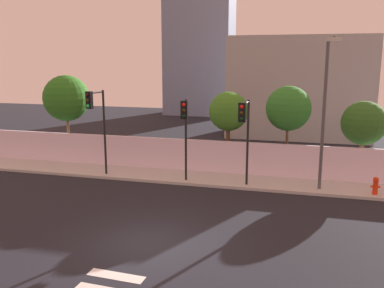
{
  "coord_description": "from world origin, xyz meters",
  "views": [
    {
      "loc": [
        5.09,
        -12.98,
        6.41
      ],
      "look_at": [
        -0.13,
        6.5,
        2.32
      ],
      "focal_mm": 39.13,
      "sensor_mm": 36.0,
      "label": 1
    }
  ],
  "objects_px": {
    "street_lamp_curbside": "(325,102)",
    "roadside_tree_midright": "(288,108)",
    "fire_hydrant": "(376,185)",
    "traffic_light_left": "(185,123)",
    "traffic_light_right": "(245,125)",
    "roadside_tree_midleft": "(229,112)",
    "roadside_tree_leftmost": "(66,98)",
    "traffic_light_center": "(96,115)",
    "roadside_tree_rightmost": "(364,123)"
  },
  "relations": [
    {
      "from": "roadside_tree_rightmost",
      "to": "roadside_tree_leftmost",
      "type": "bearing_deg",
      "value": 180.0
    },
    {
      "from": "fire_hydrant",
      "to": "roadside_tree_midleft",
      "type": "bearing_deg",
      "value": 157.29
    },
    {
      "from": "traffic_light_right",
      "to": "roadside_tree_midright",
      "type": "relative_size",
      "value": 0.86
    },
    {
      "from": "roadside_tree_midright",
      "to": "traffic_light_center",
      "type": "bearing_deg",
      "value": -159.05
    },
    {
      "from": "traffic_light_left",
      "to": "traffic_light_right",
      "type": "height_order",
      "value": "traffic_light_right"
    },
    {
      "from": "traffic_light_center",
      "to": "roadside_tree_midleft",
      "type": "relative_size",
      "value": 1.01
    },
    {
      "from": "street_lamp_curbside",
      "to": "roadside_tree_midleft",
      "type": "relative_size",
      "value": 1.57
    },
    {
      "from": "traffic_light_center",
      "to": "street_lamp_curbside",
      "type": "distance_m",
      "value": 11.6
    },
    {
      "from": "street_lamp_curbside",
      "to": "fire_hydrant",
      "type": "relative_size",
      "value": 8.46
    },
    {
      "from": "roadside_tree_midright",
      "to": "traffic_light_right",
      "type": "bearing_deg",
      "value": -115.05
    },
    {
      "from": "traffic_light_center",
      "to": "roadside_tree_leftmost",
      "type": "distance_m",
      "value": 5.53
    },
    {
      "from": "roadside_tree_leftmost",
      "to": "roadside_tree_rightmost",
      "type": "xyz_separation_m",
      "value": [
        17.78,
        -0.0,
        -0.91
      ]
    },
    {
      "from": "traffic_light_left",
      "to": "traffic_light_right",
      "type": "distance_m",
      "value": 3.1
    },
    {
      "from": "traffic_light_center",
      "to": "roadside_tree_midleft",
      "type": "height_order",
      "value": "traffic_light_center"
    },
    {
      "from": "traffic_light_center",
      "to": "fire_hydrant",
      "type": "xyz_separation_m",
      "value": [
        14.05,
        0.55,
        -2.94
      ]
    },
    {
      "from": "street_lamp_curbside",
      "to": "roadside_tree_rightmost",
      "type": "height_order",
      "value": "street_lamp_curbside"
    },
    {
      "from": "roadside_tree_rightmost",
      "to": "traffic_light_center",
      "type": "bearing_deg",
      "value": -164.75
    },
    {
      "from": "traffic_light_left",
      "to": "roadside_tree_rightmost",
      "type": "relative_size",
      "value": 1.0
    },
    {
      "from": "traffic_light_left",
      "to": "roadside_tree_rightmost",
      "type": "xyz_separation_m",
      "value": [
        8.89,
        3.6,
        -0.2
      ]
    },
    {
      "from": "street_lamp_curbside",
      "to": "roadside_tree_midright",
      "type": "xyz_separation_m",
      "value": [
        -1.78,
        3.27,
        -0.7
      ]
    },
    {
      "from": "roadside_tree_midleft",
      "to": "roadside_tree_midright",
      "type": "height_order",
      "value": "roadside_tree_midright"
    },
    {
      "from": "fire_hydrant",
      "to": "roadside_tree_midleft",
      "type": "distance_m",
      "value": 8.74
    },
    {
      "from": "traffic_light_center",
      "to": "fire_hydrant",
      "type": "bearing_deg",
      "value": 2.24
    },
    {
      "from": "traffic_light_right",
      "to": "roadside_tree_midright",
      "type": "bearing_deg",
      "value": 64.95
    },
    {
      "from": "fire_hydrant",
      "to": "roadside_tree_leftmost",
      "type": "bearing_deg",
      "value": 170.0
    },
    {
      "from": "traffic_light_center",
      "to": "roadside_tree_rightmost",
      "type": "distance_m",
      "value": 14.24
    },
    {
      "from": "traffic_light_center",
      "to": "roadside_tree_rightmost",
      "type": "bearing_deg",
      "value": 15.25
    },
    {
      "from": "roadside_tree_leftmost",
      "to": "roadside_tree_midleft",
      "type": "bearing_deg",
      "value": 0.0
    },
    {
      "from": "fire_hydrant",
      "to": "roadside_tree_midleft",
      "type": "xyz_separation_m",
      "value": [
        -7.63,
        3.19,
        2.84
      ]
    },
    {
      "from": "traffic_light_left",
      "to": "roadside_tree_midleft",
      "type": "distance_m",
      "value": 3.94
    },
    {
      "from": "fire_hydrant",
      "to": "roadside_tree_midright",
      "type": "relative_size",
      "value": 0.17
    },
    {
      "from": "street_lamp_curbside",
      "to": "roadside_tree_midleft",
      "type": "bearing_deg",
      "value": 147.49
    },
    {
      "from": "roadside_tree_leftmost",
      "to": "roadside_tree_midleft",
      "type": "distance_m",
      "value": 10.49
    },
    {
      "from": "roadside_tree_leftmost",
      "to": "roadside_tree_midright",
      "type": "bearing_deg",
      "value": 0.0
    },
    {
      "from": "traffic_light_center",
      "to": "roadside_tree_midright",
      "type": "distance_m",
      "value": 10.47
    },
    {
      "from": "traffic_light_left",
      "to": "traffic_light_right",
      "type": "xyz_separation_m",
      "value": [
        3.08,
        -0.38,
        0.07
      ]
    },
    {
      "from": "traffic_light_right",
      "to": "roadside_tree_midright",
      "type": "distance_m",
      "value": 4.41
    },
    {
      "from": "street_lamp_curbside",
      "to": "roadside_tree_rightmost",
      "type": "relative_size",
      "value": 1.69
    },
    {
      "from": "traffic_light_right",
      "to": "street_lamp_curbside",
      "type": "bearing_deg",
      "value": 11.12
    },
    {
      "from": "traffic_light_right",
      "to": "roadside_tree_leftmost",
      "type": "height_order",
      "value": "roadside_tree_leftmost"
    },
    {
      "from": "roadside_tree_leftmost",
      "to": "roadside_tree_rightmost",
      "type": "distance_m",
      "value": 17.81
    },
    {
      "from": "traffic_light_left",
      "to": "roadside_tree_midright",
      "type": "xyz_separation_m",
      "value": [
        4.94,
        3.6,
        0.48
      ]
    },
    {
      "from": "roadside_tree_leftmost",
      "to": "roadside_tree_rightmost",
      "type": "relative_size",
      "value": 1.28
    },
    {
      "from": "traffic_light_left",
      "to": "roadside_tree_leftmost",
      "type": "relative_size",
      "value": 0.78
    },
    {
      "from": "traffic_light_center",
      "to": "roadside_tree_midright",
      "type": "relative_size",
      "value": 0.93
    },
    {
      "from": "roadside_tree_rightmost",
      "to": "street_lamp_curbside",
      "type": "bearing_deg",
      "value": -123.7
    },
    {
      "from": "traffic_light_center",
      "to": "roadside_tree_midright",
      "type": "bearing_deg",
      "value": 20.95
    },
    {
      "from": "traffic_light_right",
      "to": "roadside_tree_midleft",
      "type": "xyz_separation_m",
      "value": [
        -1.49,
        3.98,
        0.12
      ]
    },
    {
      "from": "roadside_tree_midleft",
      "to": "traffic_light_right",
      "type": "bearing_deg",
      "value": -69.5
    },
    {
      "from": "traffic_light_right",
      "to": "roadside_tree_leftmost",
      "type": "bearing_deg",
      "value": 161.6
    }
  ]
}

